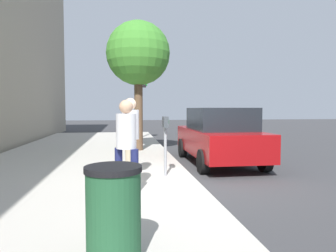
# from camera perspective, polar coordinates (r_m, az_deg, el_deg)

# --- Properties ---
(ground_plane) EXTENTS (80.00, 80.00, 0.00)m
(ground_plane) POSITION_cam_1_polar(r_m,az_deg,el_deg) (7.16, 5.00, -10.82)
(ground_plane) COLOR #38383A
(ground_plane) RESTS_ON ground
(sidewalk_slab) EXTENTS (28.00, 6.00, 0.15)m
(sidewalk_slab) POSITION_cam_1_polar(r_m,az_deg,el_deg) (7.11, -19.70, -10.49)
(sidewalk_slab) COLOR #B7B2A8
(sidewalk_slab) RESTS_ON ground_plane
(parking_meter) EXTENTS (0.36, 0.12, 1.41)m
(parking_meter) POSITION_cam_1_polar(r_m,az_deg,el_deg) (7.17, -0.50, -1.35)
(parking_meter) COLOR gray
(parking_meter) RESTS_ON sidewalk_slab
(pedestrian_at_meter) EXTENTS (0.54, 0.40, 1.84)m
(pedestrian_at_meter) POSITION_cam_1_polar(r_m,az_deg,el_deg) (7.18, -7.07, -0.69)
(pedestrian_at_meter) COLOR tan
(pedestrian_at_meter) RESTS_ON sidewalk_slab
(pedestrian_bystander) EXTENTS (0.39, 0.45, 1.76)m
(pedestrian_bystander) POSITION_cam_1_polar(r_m,az_deg,el_deg) (5.81, -7.86, -2.24)
(pedestrian_bystander) COLOR #191E4C
(pedestrian_bystander) RESTS_ON sidewalk_slab
(parked_sedan_near) EXTENTS (4.40, 1.98, 1.77)m
(parked_sedan_near) POSITION_cam_1_polar(r_m,az_deg,el_deg) (9.68, 9.56, -1.80)
(parked_sedan_near) COLOR maroon
(parked_sedan_near) RESTS_ON ground_plane
(street_tree) EXTENTS (2.42, 2.42, 4.91)m
(street_tree) POSITION_cam_1_polar(r_m,az_deg,el_deg) (11.86, -5.63, 13.26)
(street_tree) COLOR brown
(street_tree) RESTS_ON sidewalk_slab
(traffic_signal) EXTENTS (0.24, 0.44, 3.60)m
(traffic_signal) POSITION_cam_1_polar(r_m,az_deg,el_deg) (16.81, -4.87, 6.09)
(traffic_signal) COLOR black
(traffic_signal) RESTS_ON sidewalk_slab
(trash_bin) EXTENTS (0.59, 0.59, 1.01)m
(trash_bin) POSITION_cam_1_polar(r_m,az_deg,el_deg) (3.28, -10.20, -16.06)
(trash_bin) COLOR #1E4C2D
(trash_bin) RESTS_ON sidewalk_slab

